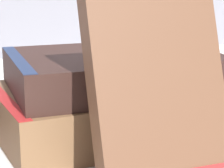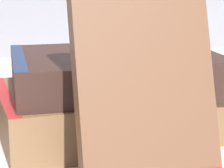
# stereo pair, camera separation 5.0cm
# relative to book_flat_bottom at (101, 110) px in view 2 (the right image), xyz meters

# --- Properties ---
(ground_plane) EXTENTS (3.00, 3.00, 0.00)m
(ground_plane) POSITION_rel_book_flat_bottom_xyz_m (-0.01, -0.03, -0.02)
(ground_plane) COLOR silver
(book_flat_bottom) EXTENTS (0.23, 0.18, 0.05)m
(book_flat_bottom) POSITION_rel_book_flat_bottom_xyz_m (0.00, 0.00, 0.00)
(book_flat_bottom) COLOR brown
(book_flat_bottom) RESTS_ON ground_plane
(book_flat_top) EXTENTS (0.21, 0.15, 0.04)m
(book_flat_top) POSITION_rel_book_flat_bottom_xyz_m (0.01, -0.00, 0.04)
(book_flat_top) COLOR #331E19
(book_flat_top) RESTS_ON book_flat_bottom
(book_leaning_front) EXTENTS (0.11, 0.08, 0.17)m
(book_leaning_front) POSITION_rel_book_flat_bottom_xyz_m (0.01, -0.12, 0.05)
(book_leaning_front) COLOR brown
(book_leaning_front) RESTS_ON ground_plane
(pocket_watch) EXTENTS (0.05, 0.05, 0.01)m
(pocket_watch) POSITION_rel_book_flat_bottom_xyz_m (0.05, -0.02, 0.06)
(pocket_watch) COLOR silver
(pocket_watch) RESTS_ON book_flat_top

